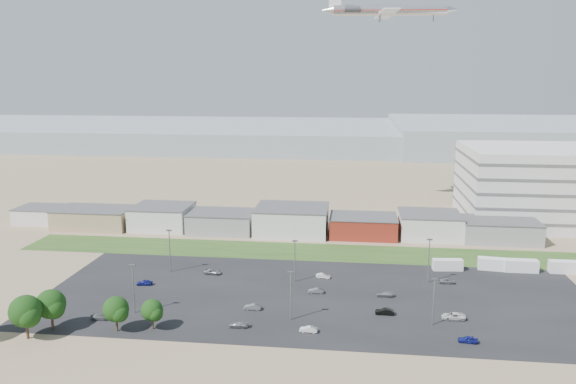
# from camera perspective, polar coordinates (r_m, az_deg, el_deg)

# --- Properties ---
(ground) EXTENTS (700.00, 700.00, 0.00)m
(ground) POSITION_cam_1_polar(r_m,az_deg,el_deg) (108.60, -0.74, -14.33)
(ground) COLOR #877056
(ground) RESTS_ON ground
(parking_lot) EXTENTS (120.00, 50.00, 0.01)m
(parking_lot) POSITION_cam_1_polar(r_m,az_deg,el_deg) (126.34, 2.77, -10.50)
(parking_lot) COLOR black
(parking_lot) RESTS_ON ground
(grass_strip) EXTENTS (160.00, 16.00, 0.02)m
(grass_strip) POSITION_cam_1_polar(r_m,az_deg,el_deg) (156.75, 1.79, -6.07)
(grass_strip) COLOR #27471A
(grass_strip) RESTS_ON ground
(hills_backdrop) EXTENTS (700.00, 200.00, 9.00)m
(hills_backdrop) POSITION_cam_1_polar(r_m,az_deg,el_deg) (414.96, 10.62, 5.38)
(hills_backdrop) COLOR gray
(hills_backdrop) RESTS_ON ground
(building_row) EXTENTS (170.00, 20.00, 8.00)m
(building_row) POSITION_cam_1_polar(r_m,az_deg,el_deg) (175.96, -3.17, -2.77)
(building_row) COLOR silver
(building_row) RESTS_ON ground
(box_trailer_a) EXTENTS (7.54, 2.98, 2.76)m
(box_trailer_a) POSITION_cam_1_polar(r_m,az_deg,el_deg) (147.38, 15.91, -7.12)
(box_trailer_a) COLOR silver
(box_trailer_a) RESTS_ON ground
(box_trailer_b) EXTENTS (8.32, 3.51, 3.03)m
(box_trailer_b) POSITION_cam_1_polar(r_m,az_deg,el_deg) (151.07, 20.25, -6.88)
(box_trailer_b) COLOR silver
(box_trailer_b) RESTS_ON ground
(box_trailer_c) EXTENTS (8.18, 2.58, 3.07)m
(box_trailer_c) POSITION_cam_1_polar(r_m,az_deg,el_deg) (152.13, 22.57, -6.92)
(box_trailer_c) COLOR silver
(box_trailer_c) RESTS_ON ground
(box_trailer_d) EXTENTS (8.07, 2.54, 3.02)m
(box_trailer_d) POSITION_cam_1_polar(r_m,az_deg,el_deg) (155.79, 26.40, -6.84)
(box_trailer_d) COLOR silver
(box_trailer_d) RESTS_ON ground
(tree_left) EXTENTS (6.33, 6.33, 9.49)m
(tree_left) POSITION_cam_1_polar(r_m,az_deg,el_deg) (115.81, -25.09, -11.21)
(tree_left) COLOR black
(tree_left) RESTS_ON ground
(tree_mid) EXTENTS (5.99, 5.99, 8.99)m
(tree_mid) POSITION_cam_1_polar(r_m,az_deg,el_deg) (118.05, -22.94, -10.72)
(tree_mid) COLOR black
(tree_mid) RESTS_ON ground
(tree_right) EXTENTS (5.21, 5.21, 7.81)m
(tree_right) POSITION_cam_1_polar(r_m,az_deg,el_deg) (113.36, -17.07, -11.55)
(tree_right) COLOR black
(tree_right) RESTS_ON ground
(tree_near) EXTENTS (4.50, 4.50, 6.76)m
(tree_near) POSITION_cam_1_polar(r_m,az_deg,el_deg) (112.62, -13.64, -11.80)
(tree_near) COLOR black
(tree_near) RESTS_ON ground
(lightpole_front_l) EXTENTS (1.22, 0.51, 10.36)m
(lightpole_front_l) POSITION_cam_1_polar(r_m,az_deg,el_deg) (120.09, -15.42, -9.47)
(lightpole_front_l) COLOR slate
(lightpole_front_l) RESTS_ON ground
(lightpole_front_m) EXTENTS (1.19, 0.49, 10.08)m
(lightpole_front_m) POSITION_cam_1_polar(r_m,az_deg,el_deg) (112.86, 0.27, -10.50)
(lightpole_front_m) COLOR slate
(lightpole_front_m) RESTS_ON ground
(lightpole_front_r) EXTENTS (1.12, 0.47, 9.54)m
(lightpole_front_r) POSITION_cam_1_polar(r_m,az_deg,el_deg) (114.23, 14.56, -10.75)
(lightpole_front_r) COLOR slate
(lightpole_front_r) RESTS_ON ground
(lightpole_back_l) EXTENTS (1.27, 0.53, 10.77)m
(lightpole_back_l) POSITION_cam_1_polar(r_m,az_deg,el_deg) (142.42, -11.92, -5.88)
(lightpole_back_l) COLOR slate
(lightpole_back_l) RESTS_ON ground
(lightpole_back_m) EXTENTS (1.19, 0.50, 10.13)m
(lightpole_back_m) POSITION_cam_1_polar(r_m,az_deg,el_deg) (132.94, 0.70, -7.03)
(lightpole_back_m) COLOR slate
(lightpole_back_m) RESTS_ON ground
(lightpole_back_r) EXTENTS (1.25, 0.52, 10.61)m
(lightpole_back_r) POSITION_cam_1_polar(r_m,az_deg,el_deg) (136.36, 14.10, -6.80)
(lightpole_back_r) COLOR slate
(lightpole_back_r) RESTS_ON ground
(airliner) EXTENTS (48.55, 34.72, 13.77)m
(airliner) POSITION_cam_1_polar(r_m,az_deg,el_deg) (203.11, 10.28, 17.74)
(airliner) COLOR silver
(parked_car_0) EXTENTS (4.87, 2.48, 1.32)m
(parked_car_0) POSITION_cam_1_polar(r_m,az_deg,el_deg) (119.37, 16.45, -12.00)
(parked_car_0) COLOR silver
(parked_car_0) RESTS_ON ground
(parked_car_1) EXTENTS (3.87, 1.39, 1.27)m
(parked_car_1) POSITION_cam_1_polar(r_m,az_deg,el_deg) (118.46, 9.79, -11.88)
(parked_car_1) COLOR black
(parked_car_1) RESTS_ON ground
(parked_car_2) EXTENTS (3.71, 1.86, 1.21)m
(parked_car_2) POSITION_cam_1_polar(r_m,az_deg,el_deg) (110.58, 17.81, -14.07)
(parked_car_2) COLOR navy
(parked_car_2) RESTS_ON ground
(parked_car_3) EXTENTS (3.91, 1.68, 1.12)m
(parked_car_3) POSITION_cam_1_polar(r_m,az_deg,el_deg) (111.84, -5.09, -13.26)
(parked_car_3) COLOR #A5A5AA
(parked_car_3) RESTS_ON ground
(parked_car_4) EXTENTS (3.63, 1.27, 1.19)m
(parked_car_4) POSITION_cam_1_polar(r_m,az_deg,el_deg) (119.36, -3.62, -11.56)
(parked_car_4) COLOR #595B5E
(parked_car_4) RESTS_ON ground
(parked_car_5) EXTENTS (3.77, 1.84, 1.24)m
(parked_car_5) POSITION_cam_1_polar(r_m,az_deg,el_deg) (136.42, -14.38, -8.89)
(parked_car_5) COLOR navy
(parked_car_5) RESTS_ON ground
(parked_car_7) EXTENTS (3.52, 1.37, 1.14)m
(parked_car_7) POSITION_cam_1_polar(r_m,az_deg,el_deg) (127.71, 2.85, -9.98)
(parked_car_7) COLOR #595B5E
(parked_car_7) RESTS_ON ground
(parked_car_8) EXTENTS (3.78, 1.64, 1.27)m
(parked_car_8) POSITION_cam_1_polar(r_m,az_deg,el_deg) (138.33, 15.84, -8.68)
(parked_car_8) COLOR #A5A5AA
(parked_car_8) RESTS_ON ground
(parked_car_9) EXTENTS (4.47, 2.40, 1.19)m
(parked_car_9) POSITION_cam_1_polar(r_m,az_deg,el_deg) (140.45, -7.67, -8.03)
(parked_car_9) COLOR #A5A5AA
(parked_car_9) RESTS_ON ground
(parked_car_10) EXTENTS (3.88, 1.85, 1.09)m
(parked_car_10) POSITION_cam_1_polar(r_m,az_deg,el_deg) (120.58, -18.49, -11.95)
(parked_car_10) COLOR #595B5E
(parked_car_10) RESTS_ON ground
(parked_car_11) EXTENTS (3.55, 1.61, 1.13)m
(parked_car_11) POSITION_cam_1_polar(r_m,az_deg,el_deg) (136.84, 3.60, -8.50)
(parked_car_11) COLOR silver
(parked_car_11) RESTS_ON ground
(parked_car_12) EXTENTS (3.90, 1.83, 1.10)m
(parked_car_12) POSITION_cam_1_polar(r_m,az_deg,el_deg) (127.52, 9.76, -10.19)
(parked_car_12) COLOR #A5A5AA
(parked_car_12) RESTS_ON ground
(parked_car_13) EXTENTS (3.48, 1.39, 1.13)m
(parked_car_13) POSITION_cam_1_polar(r_m,az_deg,el_deg) (109.57, 2.10, -13.76)
(parked_car_13) COLOR silver
(parked_car_13) RESTS_ON ground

